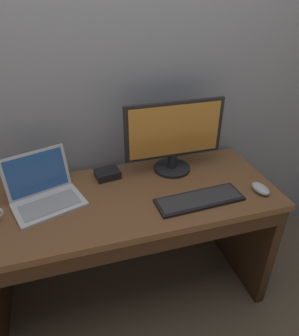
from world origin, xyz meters
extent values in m
plane|color=brown|center=(0.00, 0.00, 0.00)|extent=(14.00, 14.00, 0.00)
cube|color=gray|center=(0.00, 0.36, 1.46)|extent=(5.16, 0.04, 2.92)
cube|color=brown|center=(0.00, 0.00, 0.75)|extent=(1.53, 0.62, 0.03)
cube|color=#3D2716|center=(0.74, 0.00, 0.36)|extent=(0.05, 0.57, 0.73)
cube|color=#3D2716|center=(0.00, -0.29, 0.69)|extent=(1.47, 0.02, 0.08)
cube|color=silver|center=(-0.37, 0.02, 0.77)|extent=(0.37, 0.30, 0.01)
cube|color=#959599|center=(-0.37, 0.01, 0.78)|extent=(0.30, 0.21, 0.00)
cube|color=silver|center=(-0.41, 0.14, 0.89)|extent=(0.31, 0.14, 0.22)
cube|color=#28569E|center=(-0.41, 0.14, 0.89)|extent=(0.28, 0.13, 0.19)
cylinder|color=black|center=(0.31, 0.17, 0.77)|extent=(0.21, 0.21, 0.02)
cylinder|color=black|center=(0.31, 0.17, 0.82)|extent=(0.05, 0.05, 0.08)
cube|color=black|center=(0.31, 0.16, 1.01)|extent=(0.54, 0.02, 0.31)
cube|color=#C67F2D|center=(0.31, 0.15, 1.01)|extent=(0.50, 0.00, 0.28)
cube|color=black|center=(0.33, -0.15, 0.77)|extent=(0.44, 0.16, 0.01)
cube|color=#2D2D30|center=(0.33, -0.15, 0.78)|extent=(0.41, 0.14, 0.00)
ellipsoid|color=#B7B7BC|center=(0.66, -0.16, 0.78)|extent=(0.08, 0.12, 0.04)
cube|color=black|center=(-0.06, 0.20, 0.78)|extent=(0.14, 0.12, 0.04)
camera|label=1|loc=(-0.24, -1.23, 1.68)|focal=32.90mm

